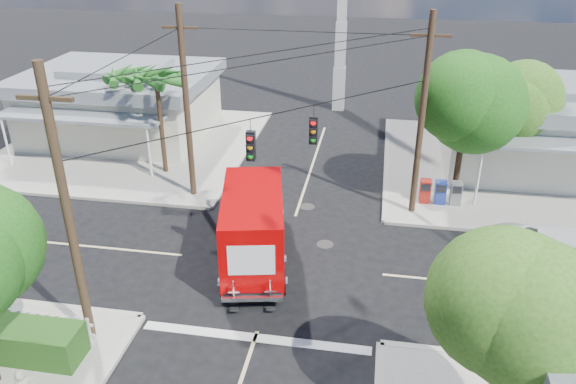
# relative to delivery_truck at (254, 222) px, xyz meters

# --- Properties ---
(ground) EXTENTS (120.00, 120.00, 0.00)m
(ground) POSITION_rel_delivery_truck_xyz_m (1.08, -0.39, -1.57)
(ground) COLOR black
(ground) RESTS_ON ground
(sidewalk_ne) EXTENTS (14.12, 14.12, 0.14)m
(sidewalk_ne) POSITION_rel_delivery_truck_xyz_m (11.96, 10.49, -1.50)
(sidewalk_ne) COLOR gray
(sidewalk_ne) RESTS_ON ground
(sidewalk_nw) EXTENTS (14.12, 14.12, 0.14)m
(sidewalk_nw) POSITION_rel_delivery_truck_xyz_m (-9.80, 10.49, -1.50)
(sidewalk_nw) COLOR gray
(sidewalk_nw) RESTS_ON ground
(road_markings) EXTENTS (32.00, 32.00, 0.01)m
(road_markings) POSITION_rel_delivery_truck_xyz_m (1.08, -1.86, -1.57)
(road_markings) COLOR beige
(road_markings) RESTS_ON ground
(building_ne) EXTENTS (11.80, 10.20, 4.50)m
(building_ne) POSITION_rel_delivery_truck_xyz_m (13.58, 11.58, 0.75)
(building_ne) COLOR silver
(building_ne) RESTS_ON sidewalk_ne
(building_nw) EXTENTS (10.80, 10.20, 4.30)m
(building_nw) POSITION_rel_delivery_truck_xyz_m (-10.92, 12.07, 0.65)
(building_nw) COLOR beige
(building_nw) RESTS_ON sidewalk_nw
(radio_tower) EXTENTS (0.80, 0.80, 17.00)m
(radio_tower) POSITION_rel_delivery_truck_xyz_m (1.58, 19.61, 4.07)
(radio_tower) COLOR silver
(radio_tower) RESTS_ON ground
(tree_ne_front) EXTENTS (4.21, 4.14, 6.66)m
(tree_ne_front) POSITION_rel_delivery_truck_xyz_m (8.29, 6.37, 3.19)
(tree_ne_front) COLOR #422D1C
(tree_ne_front) RESTS_ON sidewalk_ne
(tree_ne_back) EXTENTS (3.77, 3.66, 5.82)m
(tree_ne_back) POSITION_rel_delivery_truck_xyz_m (10.89, 8.57, 2.61)
(tree_ne_back) COLOR #422D1C
(tree_ne_back) RESTS_ON sidewalk_ne
(tree_se) EXTENTS (3.67, 3.54, 5.62)m
(tree_se) POSITION_rel_delivery_truck_xyz_m (8.09, -7.63, 2.47)
(tree_se) COLOR #422D1C
(tree_se) RESTS_ON sidewalk_se
(palm_nw_front) EXTENTS (3.01, 3.08, 5.59)m
(palm_nw_front) POSITION_rel_delivery_truck_xyz_m (-6.42, 7.11, 3.47)
(palm_nw_front) COLOR #422D1C
(palm_nw_front) RESTS_ON sidewalk_nw
(palm_nw_back) EXTENTS (3.01, 3.08, 5.19)m
(palm_nw_back) POSITION_rel_delivery_truck_xyz_m (-8.42, 8.61, 3.10)
(palm_nw_back) COLOR #422D1C
(palm_nw_back) RESTS_ON sidewalk_nw
(utility_poles) EXTENTS (12.00, 10.68, 9.00)m
(utility_poles) POSITION_rel_delivery_truck_xyz_m (-0.50, 1.22, 3.10)
(utility_poles) COLOR #473321
(utility_poles) RESTS_ON ground
(picket_fence) EXTENTS (5.94, 0.06, 1.00)m
(picket_fence) POSITION_rel_delivery_truck_xyz_m (-6.72, -5.99, -0.89)
(picket_fence) COLOR silver
(picket_fence) RESTS_ON sidewalk_sw
(vending_boxes) EXTENTS (1.90, 0.50, 1.10)m
(vending_boxes) POSITION_rel_delivery_truck_xyz_m (7.58, 5.81, -0.88)
(vending_boxes) COLOR #A21B13
(vending_boxes) RESTS_ON sidewalk_ne
(delivery_truck) EXTENTS (3.52, 7.43, 3.10)m
(delivery_truck) POSITION_rel_delivery_truck_xyz_m (0.00, 0.00, 0.00)
(delivery_truck) COLOR black
(delivery_truck) RESTS_ON ground
(parked_car) EXTENTS (6.32, 3.55, 1.67)m
(parked_car) POSITION_rel_delivery_truck_xyz_m (12.07, 0.83, -0.74)
(parked_car) COLOR silver
(parked_car) RESTS_ON ground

